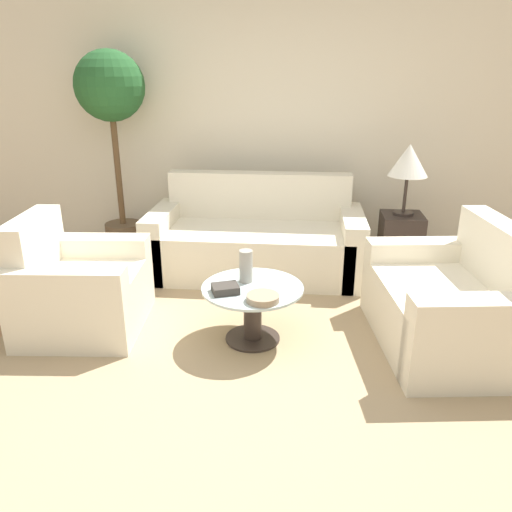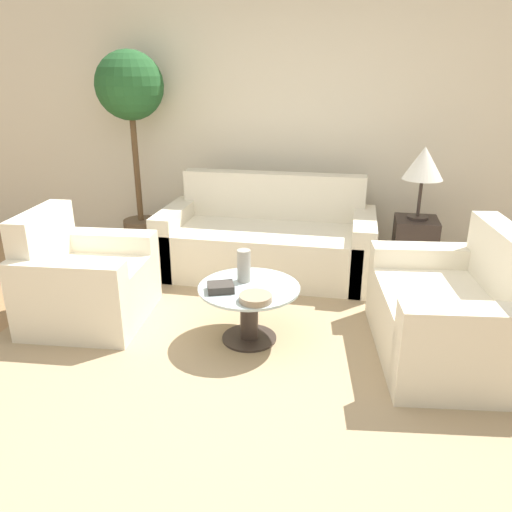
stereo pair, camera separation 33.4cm
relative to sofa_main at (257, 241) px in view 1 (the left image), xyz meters
The scene contains 13 objects.
ground_plane 1.95m from the sofa_main, 89.94° to the right, with size 14.00×14.00×0.00m, color #9E754C.
wall_back 1.23m from the sofa_main, 89.84° to the left, with size 10.00×0.06×2.60m.
rug 1.37m from the sofa_main, 85.78° to the right, with size 3.65×3.51×0.01m.
sofa_main is the anchor object (origin of this frame).
armchair 1.75m from the sofa_main, 134.19° to the right, with size 0.90×0.94×0.86m.
loveseat 1.96m from the sofa_main, 40.18° to the right, with size 1.00×1.32×0.88m.
coffee_table 1.34m from the sofa_main, 85.78° to the right, with size 0.71×0.71×0.42m.
side_table 1.33m from the sofa_main, ahead, with size 0.37×0.37×0.59m.
table_lamp 1.54m from the sofa_main, ahead, with size 0.34×0.34×0.63m.
potted_plant 1.87m from the sofa_main, 167.64° to the left, with size 0.66×0.66×2.01m.
vase 1.27m from the sofa_main, 88.00° to the right, with size 0.09×0.09×0.23m.
bowl 1.58m from the sofa_main, 83.09° to the right, with size 0.22×0.22×0.05m.
book_stack 1.46m from the sofa_main, 92.92° to the right, with size 0.21×0.19×0.05m.
Camera 1 is at (0.42, -2.54, 1.83)m, focal length 35.00 mm.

